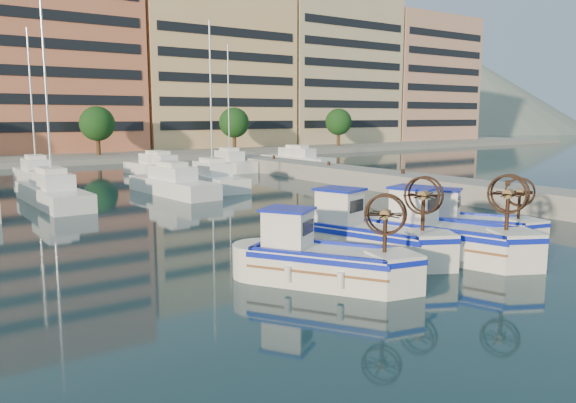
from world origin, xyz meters
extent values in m
plane|color=#17363D|center=(0.00, 0.00, 0.00)|extent=(300.00, 300.00, 0.00)
cube|color=gray|center=(13.00, 8.00, 0.60)|extent=(3.00, 60.00, 1.20)
cube|color=gray|center=(0.00, 67.00, 0.30)|extent=(180.00, 40.00, 0.60)
cube|color=#C46C4C|center=(1.00, 65.00, 13.10)|extent=(22.00, 14.00, 25.00)
cube|color=black|center=(1.00, 58.00, 13.10)|extent=(20.24, 0.12, 22.50)
cube|color=#E0B47C|center=(24.00, 65.00, 11.60)|extent=(23.00, 14.00, 22.00)
cube|color=black|center=(24.00, 58.00, 11.60)|extent=(21.16, 0.12, 19.80)
cube|color=#C9B38A|center=(47.00, 65.00, 12.60)|extent=(22.00, 14.00, 24.00)
cube|color=black|center=(47.00, 58.00, 12.60)|extent=(20.24, 0.12, 21.60)
cube|color=tan|center=(69.00, 65.00, 12.10)|extent=(21.00, 14.00, 23.00)
cube|color=black|center=(69.00, 58.00, 12.10)|extent=(19.32, 0.12, 20.70)
cylinder|color=#3F2B19|center=(4.00, 53.50, 1.50)|extent=(0.50, 0.50, 3.00)
sphere|color=#184418|center=(4.00, 53.50, 4.20)|extent=(4.00, 4.00, 4.00)
cylinder|color=#3F2B19|center=(22.00, 53.50, 1.50)|extent=(0.50, 0.50, 3.00)
sphere|color=#184418|center=(22.00, 53.50, 4.20)|extent=(4.00, 4.00, 4.00)
cylinder|color=#3F2B19|center=(40.00, 53.50, 1.50)|extent=(0.50, 0.50, 3.00)
sphere|color=#184418|center=(40.00, 53.50, 4.20)|extent=(4.00, 4.00, 4.00)
cone|color=slate|center=(140.00, 110.00, 0.00)|extent=(160.00, 160.00, 50.00)
cube|color=white|center=(-7.86, 21.43, 0.50)|extent=(2.51, 9.24, 1.00)
cylinder|color=silver|center=(-7.86, 21.43, 6.00)|extent=(0.12, 0.12, 11.00)
cube|color=white|center=(-0.49, 21.36, 0.50)|extent=(2.96, 8.61, 1.00)
cube|color=white|center=(3.14, 22.84, 0.50)|extent=(2.91, 8.33, 1.00)
cylinder|color=silver|center=(3.14, 22.84, 6.00)|extent=(0.12, 0.12, 11.00)
cube|color=white|center=(-6.51, 33.24, 0.50)|extent=(2.23, 7.69, 1.00)
cylinder|color=silver|center=(-6.51, 33.24, 6.00)|extent=(0.12, 0.12, 11.00)
cube|color=white|center=(3.14, 32.99, 0.50)|extent=(3.13, 9.26, 1.00)
cube|color=white|center=(10.41, 33.67, 0.50)|extent=(2.49, 7.27, 1.00)
cylinder|color=silver|center=(10.41, 33.67, 6.00)|extent=(0.12, 0.12, 11.00)
cube|color=white|center=(18.43, 34.01, 0.50)|extent=(3.50, 9.08, 1.00)
cube|color=white|center=(-4.57, 0.22, 0.53)|extent=(3.83, 4.56, 1.06)
cube|color=#0E1CB6|center=(-4.57, 0.22, 0.93)|extent=(3.94, 4.70, 0.16)
cube|color=#187CBF|center=(-4.57, 0.22, 0.87)|extent=(3.26, 3.99, 0.06)
cube|color=white|center=(-5.22, 1.25, 1.62)|extent=(1.65, 1.71, 1.11)
cube|color=#0E1CB6|center=(-5.22, 1.25, 2.23)|extent=(1.86, 1.92, 0.08)
cylinder|color=#331E14|center=(-3.58, -1.31, 1.65)|extent=(0.12, 0.12, 1.17)
cylinder|color=brown|center=(-3.58, -1.31, 2.28)|extent=(0.43, 0.41, 0.28)
torus|color=#331E14|center=(-3.71, -1.39, 2.28)|extent=(0.70, 1.03, 1.18)
torus|color=#331E14|center=(-3.45, -1.23, 2.28)|extent=(0.70, 1.03, 1.18)
cube|color=white|center=(-1.27, 1.77, 0.57)|extent=(3.30, 4.96, 1.14)
cube|color=#0E1CB6|center=(-1.27, 1.77, 1.01)|extent=(3.40, 5.11, 0.17)
cube|color=#187CBF|center=(-1.27, 1.77, 0.94)|extent=(2.75, 4.39, 0.07)
cube|color=white|center=(-1.68, 3.01, 1.74)|extent=(1.58, 1.72, 1.20)
cube|color=#0E1CB6|center=(-1.68, 3.01, 2.40)|extent=(1.79, 1.93, 0.09)
cylinder|color=#331E14|center=(-0.65, -0.09, 1.78)|extent=(0.13, 0.13, 1.26)
cylinder|color=brown|center=(-0.65, -0.09, 2.45)|extent=(0.43, 0.40, 0.30)
torus|color=#331E14|center=(-0.81, -0.14, 2.45)|extent=(0.47, 1.23, 1.27)
torus|color=#331E14|center=(-0.50, -0.04, 2.45)|extent=(0.47, 1.23, 1.27)
cube|color=white|center=(1.00, 0.19, 0.58)|extent=(3.34, 5.07, 1.17)
cube|color=#0E1CB6|center=(1.00, 0.19, 1.03)|extent=(3.44, 5.22, 0.18)
cube|color=#187CBF|center=(1.00, 0.19, 0.96)|extent=(2.78, 4.49, 0.07)
cube|color=white|center=(0.59, 1.47, 1.78)|extent=(1.61, 1.75, 1.23)
cube|color=#0E1CB6|center=(0.59, 1.47, 2.45)|extent=(1.82, 1.96, 0.09)
cylinder|color=#331E14|center=(1.62, -1.72, 1.82)|extent=(0.13, 0.13, 1.29)
cylinder|color=brown|center=(1.62, -1.72, 2.51)|extent=(0.43, 0.41, 0.31)
torus|color=#331E14|center=(1.46, -1.77, 2.51)|extent=(0.47, 1.26, 1.30)
torus|color=#331E14|center=(1.78, -1.67, 2.51)|extent=(0.47, 1.26, 1.30)
cube|color=white|center=(3.81, 1.33, 0.50)|extent=(3.60, 4.31, 1.00)
cube|color=#0E1CB6|center=(3.81, 1.33, 0.88)|extent=(3.71, 4.44, 0.15)
cube|color=#187CBF|center=(3.81, 1.33, 0.82)|extent=(3.07, 3.77, 0.06)
cube|color=white|center=(3.19, 2.30, 1.53)|extent=(1.55, 1.61, 1.05)
cube|color=#0E1CB6|center=(3.19, 2.30, 2.10)|extent=(1.75, 1.81, 0.08)
cylinder|color=#331E14|center=(4.73, -0.12, 1.56)|extent=(0.11, 0.11, 1.11)
cylinder|color=brown|center=(4.73, -0.12, 2.15)|extent=(0.40, 0.39, 0.27)
torus|color=#331E14|center=(4.61, -0.20, 2.15)|extent=(0.66, 0.98, 1.12)
torus|color=#331E14|center=(4.85, -0.05, 2.15)|extent=(0.66, 0.98, 1.12)
camera|label=1|loc=(-14.82, -12.73, 5.05)|focal=35.00mm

